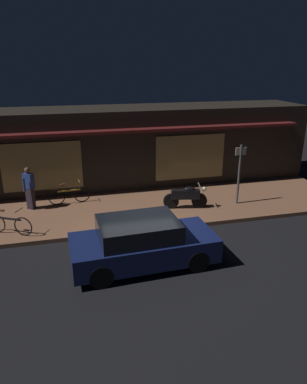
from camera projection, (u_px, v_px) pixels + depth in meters
name	position (u px, v px, depth m)	size (l,w,h in m)	color
ground_plane	(146.00, 248.00, 11.39)	(60.00, 60.00, 0.00)	black
sidewalk_slab	(129.00, 210.00, 14.09)	(18.00, 4.00, 0.15)	brown
storefront_building	(115.00, 147.00, 16.59)	(18.00, 3.30, 3.60)	black
motorcycle	(186.00, 196.00, 13.89)	(1.69, 0.63, 0.97)	black
bicycle_parked	(69.00, 195.00, 14.40)	(1.66, 0.42, 0.91)	black
bicycle_extra	(10.00, 224.00, 11.84)	(1.48, 0.82, 0.91)	black
person_photographer	(29.00, 187.00, 13.70)	(0.44, 0.55, 1.67)	#28232D
sign_post	(239.00, 171.00, 14.06)	(0.44, 0.09, 2.40)	#47474C
parked_car_far	(142.00, 243.00, 10.20)	(4.17, 1.94, 1.42)	black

